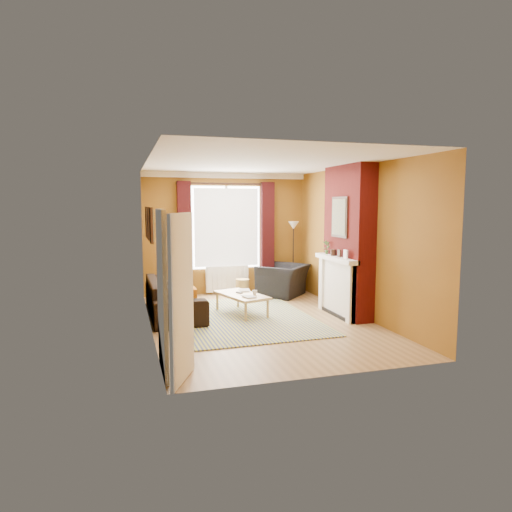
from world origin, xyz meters
name	(u,v)px	position (x,y,z in m)	size (l,w,h in m)	color
ground	(260,321)	(0.00, 0.00, 0.00)	(5.50, 5.50, 0.00)	olive
room_walls	(288,242)	(0.64, 0.28, 1.39)	(3.82, 5.54, 2.83)	brown
striped_rug	(244,317)	(-0.22, 0.32, 0.01)	(2.50, 3.41, 0.02)	#324189
sofa	(174,297)	(-1.42, 0.95, 0.34)	(2.34, 0.91, 0.68)	black
armchair	(283,280)	(1.17, 2.04, 0.36)	(1.09, 0.96, 0.71)	black
coffee_table	(242,296)	(-0.19, 0.58, 0.35)	(0.91, 1.30, 0.39)	tan
wicker_stool	(242,287)	(0.28, 2.30, 0.19)	(0.32, 0.32, 0.39)	#A48347
floor_lamp	(293,237)	(1.55, 2.40, 1.33)	(0.28, 0.28, 1.68)	black
book_a	(244,297)	(-0.23, 0.22, 0.41)	(0.19, 0.25, 0.02)	#999999
book_b	(239,290)	(-0.16, 0.89, 0.41)	(0.21, 0.28, 0.02)	#999999
mug	(255,293)	(0.03, 0.42, 0.44)	(0.10, 0.10, 0.09)	#999999
tv_remote	(239,293)	(-0.21, 0.68, 0.41)	(0.11, 0.16, 0.02)	#232426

